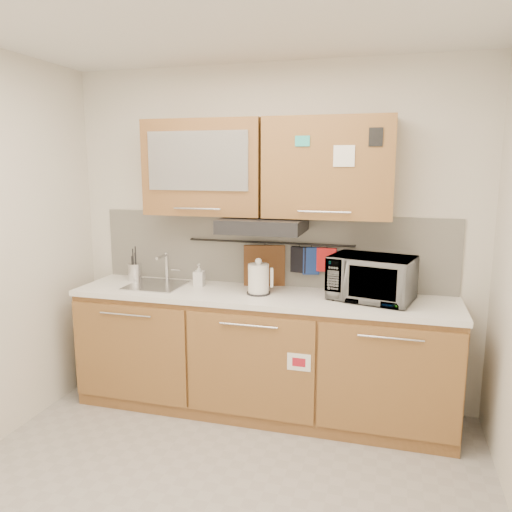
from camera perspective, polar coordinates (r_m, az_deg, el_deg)
The scene contains 18 objects.
floor at distance 3.05m, azimuth -5.96°, elevation -27.09°, with size 3.20×3.20×0.00m, color #9E9993.
wall_back at distance 3.89m, azimuth 1.72°, elevation 2.23°, with size 3.20×3.20×0.00m, color silver.
base_cabinet at distance 3.84m, azimuth 0.54°, elevation -11.75°, with size 2.80×0.64×0.88m.
countertop at distance 3.68m, azimuth 0.54°, elevation -4.62°, with size 2.82×0.62×0.04m, color white.
backsplash at distance 3.90m, azimuth 1.67°, elevation 0.75°, with size 2.80×0.02×0.56m, color silver.
upper_cabinets at distance 3.68m, azimuth 1.03°, elevation 10.04°, with size 1.82×0.37×0.70m.
range_hood at distance 3.64m, azimuth 0.80°, elevation 3.55°, with size 0.60×0.46×0.10m, color black.
sink at distance 3.99m, azimuth -11.29°, elevation -3.28°, with size 0.42×0.40×0.26m.
utensil_rail at distance 3.85m, azimuth 1.54°, elevation 1.54°, with size 0.02×0.02×1.30m, color black.
utensil_crock at distance 4.19m, azimuth -13.66°, elevation -1.75°, with size 0.12×0.12×0.28m.
kettle at distance 3.64m, azimuth 0.31°, elevation -2.73°, with size 0.20×0.20×0.27m.
toaster at distance 3.56m, azimuth 11.74°, elevation -3.53°, with size 0.25×0.17×0.18m.
microwave at distance 3.57m, azimuth 13.07°, elevation -2.47°, with size 0.56×0.38×0.31m, color #999999.
soap_bottle at distance 3.91m, azimuth -6.53°, elevation -2.18°, with size 0.08×0.08×0.17m, color #999999.
cutting_board at distance 3.89m, azimuth 0.96°, elevation -1.65°, with size 0.32×0.02×0.40m, color brown.
oven_mitt at distance 3.79m, azimuth 6.30°, elevation -0.56°, with size 0.12×0.03×0.21m, color navy.
dark_pouch at distance 3.81m, azimuth 4.92°, elevation -0.42°, with size 0.13×0.04×0.20m, color black.
pot_holder at distance 3.77m, azimuth 8.05°, elevation -0.43°, with size 0.15×0.02×0.18m, color red.
Camera 1 is at (0.91, -2.24, 1.86)m, focal length 35.00 mm.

